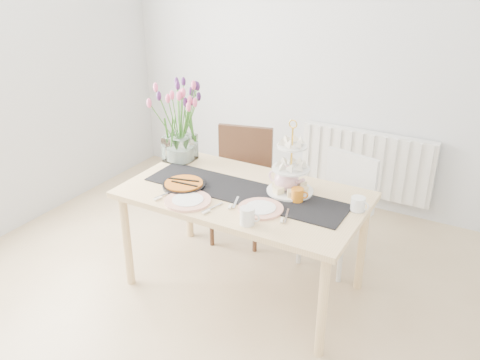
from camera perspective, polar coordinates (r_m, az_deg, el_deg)
The scene contains 15 objects.
room_shell at distance 2.75m, azimuth -7.80°, elevation 4.56°, with size 4.50×4.50×4.50m.
radiator at distance 4.73m, azimuth 13.95°, elevation 1.84°, with size 1.20×0.08×0.60m, color white.
dining_table at distance 3.41m, azimuth 0.44°, elevation -2.55°, with size 1.60×0.90×0.75m.
chair_brown at distance 4.15m, azimuth 0.19°, elevation 0.56°, with size 0.55×0.55×0.92m.
chair_white at distance 3.89m, azimuth 11.33°, elevation -2.43°, with size 0.50×0.50×0.85m.
table_runner at distance 3.37m, azimuth 0.44°, elevation -1.34°, with size 1.40×0.35×0.01m, color black.
tulip_vase at distance 3.77m, azimuth -6.98°, elevation 7.84°, with size 0.72×0.72×0.62m.
cake_stand at distance 3.33m, azimuth 5.71°, elevation 0.58°, with size 0.31×0.31×0.45m.
teapot at distance 3.37m, azimuth 5.24°, elevation 0.02°, with size 0.26×0.21×0.17m, color white, non-canonical shape.
cream_jug at distance 3.21m, azimuth 13.10°, elevation -2.65°, with size 0.09×0.09×0.09m, color white.
tart_tin at distance 3.46m, azimuth -6.32°, elevation -0.54°, with size 0.29×0.29×0.04m.
mug_white at distance 2.98m, azimuth 0.82°, elevation -4.06°, with size 0.09×0.09×0.11m, color white.
mug_orange at distance 3.25m, azimuth 6.45°, elevation -1.71°, with size 0.08×0.08×0.09m, color orange.
plate_left at distance 3.27m, azimuth -5.88°, elevation -2.32°, with size 0.30×0.30×0.02m, color white.
plate_right at distance 3.16m, azimuth 2.32°, elevation -3.23°, with size 0.29×0.29×0.01m, color silver.
Camera 1 is at (1.58, -2.04, 2.25)m, focal length 38.00 mm.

